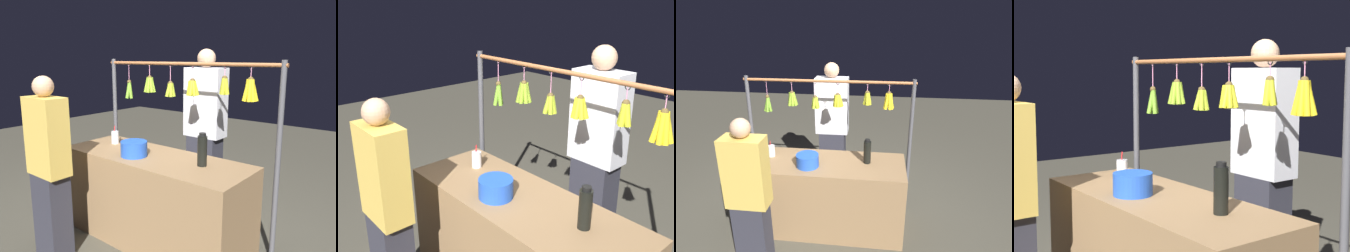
% 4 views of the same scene
% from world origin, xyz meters
% --- Properties ---
extents(display_rack, '(1.96, 0.13, 1.64)m').
position_xyz_m(display_rack, '(-0.02, -0.42, 1.18)').
color(display_rack, '#4C4C51').
rests_on(display_rack, ground).
extents(water_bottle, '(0.08, 0.08, 0.27)m').
position_xyz_m(water_bottle, '(-0.48, -0.05, 0.94)').
color(water_bottle, black).
rests_on(water_bottle, market_counter).
extents(blue_bucket, '(0.23, 0.23, 0.13)m').
position_xyz_m(blue_bucket, '(0.13, 0.11, 0.88)').
color(blue_bucket, blue).
rests_on(blue_bucket, market_counter).
extents(drink_cup, '(0.07, 0.07, 0.18)m').
position_xyz_m(drink_cup, '(0.59, -0.08, 0.87)').
color(drink_cup, silver).
rests_on(drink_cup, market_counter).
extents(vendor_person, '(0.41, 0.22, 1.74)m').
position_xyz_m(vendor_person, '(0.03, -0.86, 0.86)').
color(vendor_person, '#2D2D38').
rests_on(vendor_person, ground).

